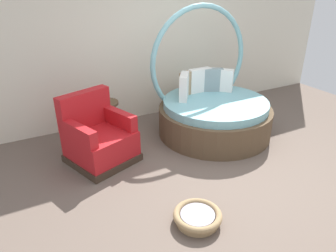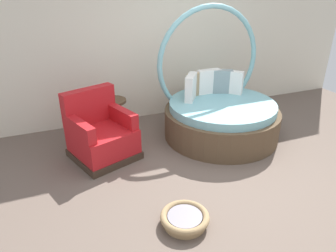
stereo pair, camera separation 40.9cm
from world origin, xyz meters
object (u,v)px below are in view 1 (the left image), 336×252
round_daybed (212,109)px  pet_basket (197,217)px  red_armchair (98,138)px  side_table (105,108)px

round_daybed → pet_basket: size_ratio=3.88×
red_armchair → pet_basket: (0.52, -1.70, -0.26)m
pet_basket → side_table: 2.54m
side_table → red_armchair: bearing=-114.1°
round_daybed → red_armchair: round_daybed is taller
red_armchair → side_table: size_ratio=1.96×
round_daybed → side_table: size_ratio=3.80×
round_daybed → side_table: (-1.53, 0.80, 0.03)m
red_armchair → side_table: bearing=65.9°
round_daybed → red_armchair: 1.89m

